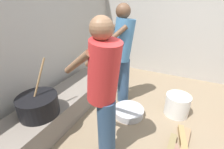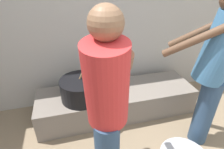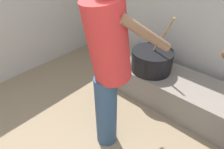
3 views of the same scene
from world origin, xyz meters
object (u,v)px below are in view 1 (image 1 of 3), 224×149
at_px(bucket_white_plastic, 177,105).
at_px(metal_mixing_bowl, 129,111).
at_px(cook_in_red_shirt, 104,88).
at_px(cooking_pot_main, 38,105).
at_px(cook_in_blue_shirt, 122,51).

relative_size(bucket_white_plastic, metal_mixing_bowl, 0.78).
bearing_deg(cook_in_red_shirt, cooking_pot_main, 97.30).
bearing_deg(metal_mixing_bowl, cooking_pot_main, 134.93).
height_order(cooking_pot_main, cook_in_blue_shirt, cook_in_blue_shirt).
bearing_deg(metal_mixing_bowl, bucket_white_plastic, -62.89).
relative_size(cook_in_blue_shirt, cook_in_red_shirt, 1.04).
height_order(cook_in_blue_shirt, cook_in_red_shirt, cook_in_blue_shirt).
distance_m(cook_in_blue_shirt, bucket_white_plastic, 1.24).
xyz_separation_m(cooking_pot_main, cook_in_red_shirt, (0.11, -0.89, 0.42)).
bearing_deg(metal_mixing_bowl, cook_in_blue_shirt, 40.17).
xyz_separation_m(cooking_pot_main, metal_mixing_bowl, (0.90, -0.90, -0.44)).
bearing_deg(cook_in_red_shirt, cook_in_blue_shirt, 13.11).
relative_size(cooking_pot_main, bucket_white_plastic, 1.89).
distance_m(cook_in_blue_shirt, metal_mixing_bowl, 0.99).
distance_m(cook_in_blue_shirt, cook_in_red_shirt, 1.14).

